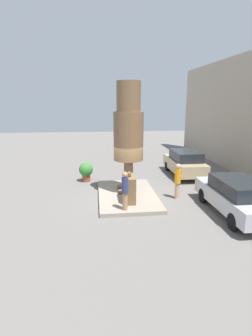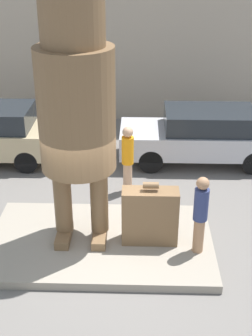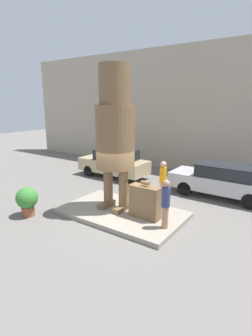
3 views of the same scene
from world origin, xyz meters
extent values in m
plane|color=slate|center=(0.00, 0.00, 0.00)|extent=(60.00, 60.00, 0.00)
cube|color=gray|center=(0.00, 0.00, 0.09)|extent=(4.70, 2.84, 0.18)
cube|color=tan|center=(0.00, 7.97, 3.79)|extent=(28.00, 0.60, 7.57)
cube|color=brown|center=(-0.76, -0.02, 0.27)|extent=(0.29, 0.84, 0.18)
cube|color=brown|center=(-0.01, -0.02, 0.27)|extent=(0.29, 0.84, 0.18)
cylinder|color=brown|center=(-0.76, 0.10, 1.09)|extent=(0.37, 0.37, 1.46)
cylinder|color=brown|center=(-0.01, 0.10, 1.09)|extent=(0.37, 0.37, 1.46)
cylinder|color=brown|center=(-0.39, 0.10, 3.00)|extent=(1.46, 1.46, 2.35)
cylinder|color=brown|center=(-0.39, 0.10, 4.88)|extent=(1.15, 1.15, 1.41)
cube|color=brown|center=(1.03, -0.02, 0.78)|extent=(1.14, 0.44, 1.20)
cylinder|color=brown|center=(1.03, -0.02, 1.50)|extent=(0.31, 0.13, 0.13)
cylinder|color=#A87A56|center=(1.99, -0.34, 0.56)|extent=(0.22, 0.22, 0.75)
cylinder|color=navy|center=(1.99, -0.34, 1.26)|extent=(0.28, 0.28, 0.67)
sphere|color=#A87A56|center=(1.99, -0.34, 1.72)|extent=(0.25, 0.25, 0.25)
cylinder|color=black|center=(-2.32, 3.37, 0.32)|extent=(0.64, 0.18, 0.64)
cylinder|color=black|center=(-2.32, 4.90, 0.32)|extent=(0.64, 0.18, 0.64)
cube|color=#B7B7BC|center=(2.52, 4.26, 0.67)|extent=(4.56, 1.74, 0.67)
cube|color=#1E2328|center=(2.75, 4.26, 1.28)|extent=(2.51, 1.57, 0.56)
cylinder|color=black|center=(1.11, 3.48, 0.33)|extent=(0.67, 0.18, 0.67)
cylinder|color=black|center=(1.11, 5.04, 0.33)|extent=(0.67, 0.18, 0.67)
cylinder|color=black|center=(3.94, 5.04, 0.33)|extent=(0.67, 0.18, 0.67)
cylinder|color=tan|center=(0.50, 2.40, 0.40)|extent=(0.23, 0.23, 0.80)
cylinder|color=orange|center=(0.50, 2.40, 1.15)|extent=(0.30, 0.30, 0.71)
sphere|color=tan|center=(0.50, 2.40, 1.63)|extent=(0.27, 0.27, 0.27)
camera|label=1|loc=(12.29, -1.49, 4.63)|focal=28.00mm
camera|label=2|loc=(0.79, -8.11, 5.91)|focal=50.00mm
camera|label=3|loc=(5.52, -7.66, 4.26)|focal=28.00mm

